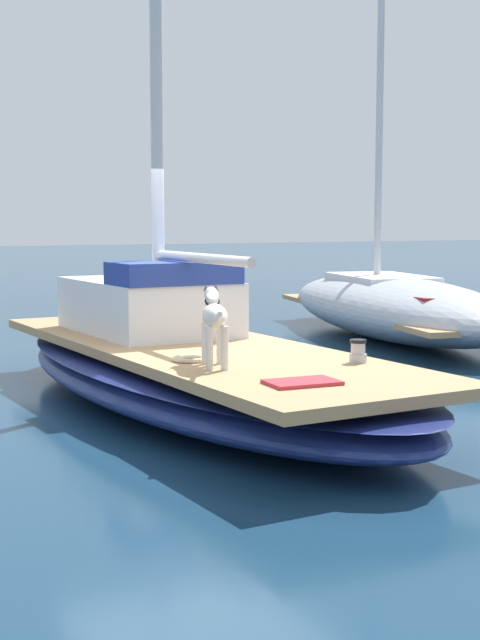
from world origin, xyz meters
TOP-DOWN VIEW (x-y plane):
  - ground_plane at (0.00, 0.00)m, footprint 120.00×120.00m
  - sailboat_main at (0.00, 0.00)m, footprint 2.80×7.33m
  - mast_main at (-0.04, 0.76)m, footprint 0.14×2.27m
  - cabin_house at (-0.05, 1.12)m, footprint 1.49×2.27m
  - dog_white at (-0.45, -1.37)m, footprint 0.42×0.91m
  - deck_winch at (0.79, -1.79)m, footprint 0.16×0.16m
  - coiled_rope at (-0.52, -1.02)m, footprint 0.32×0.32m
  - deck_towel at (-0.23, -2.49)m, footprint 0.58×0.40m
  - moored_boat_starboard_side at (5.27, 3.61)m, footprint 3.83×7.42m

SIDE VIEW (x-z plane):
  - ground_plane at x=0.00m, z-range 0.00..0.00m
  - sailboat_main at x=0.00m, z-range 0.01..0.67m
  - moored_boat_starboard_side at x=5.27m, z-range -3.11..4.21m
  - deck_towel at x=-0.23m, z-range 0.66..0.69m
  - coiled_rope at x=-0.52m, z-range 0.66..0.70m
  - deck_winch at x=0.79m, z-range 0.65..0.86m
  - cabin_house at x=-0.05m, z-range 0.59..1.43m
  - dog_white at x=-0.45m, z-range 0.73..1.43m
  - mast_main at x=-0.04m, z-range 0.29..7.96m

